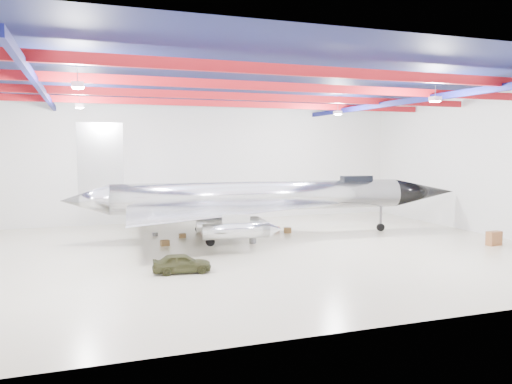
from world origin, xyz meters
name	(u,v)px	position (x,y,z in m)	size (l,w,h in m)	color
floor	(244,251)	(0.00, 0.00, 0.00)	(40.00, 40.00, 0.00)	beige
wall_back	(195,162)	(0.00, 15.00, 5.50)	(40.00, 40.00, 0.00)	silver
wall_right	(488,165)	(20.00, 0.00, 5.50)	(30.00, 30.00, 0.00)	silver
ceiling	(244,82)	(0.00, 0.00, 11.00)	(40.00, 40.00, 0.00)	#0A0F38
ceiling_structure	(244,93)	(0.00, 0.00, 10.32)	(39.50, 29.50, 1.08)	maroon
jet_aircraft	(261,200)	(2.94, 4.90, 2.81)	(31.41, 19.34, 8.56)	silver
jeep	(182,263)	(-4.95, -4.29, 0.54)	(1.28, 3.17, 1.08)	#323319
desk	(494,238)	(17.13, -3.76, 0.50)	(1.08, 0.54, 0.99)	brown
crate_ply	(165,243)	(-4.65, 3.64, 0.20)	(0.57, 0.46, 0.40)	olive
engine_drum	(253,240)	(1.47, 2.58, 0.23)	(0.50, 0.50, 0.45)	#59595B
parts_bin	(288,230)	(5.50, 5.77, 0.21)	(0.60, 0.48, 0.42)	olive
crate_small	(155,234)	(-4.75, 7.82, 0.13)	(0.37, 0.30, 0.26)	#59595B
tool_chest	(277,229)	(5.10, 6.97, 0.17)	(0.38, 0.38, 0.35)	maroon
oil_barrel	(182,236)	(-2.90, 6.36, 0.16)	(0.47, 0.38, 0.33)	olive
spares_box	(229,225)	(1.82, 9.97, 0.17)	(0.38, 0.38, 0.34)	#59595B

